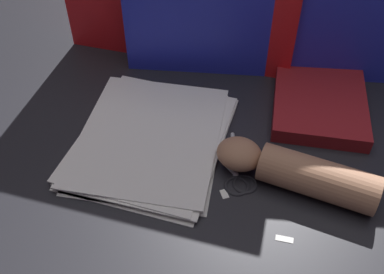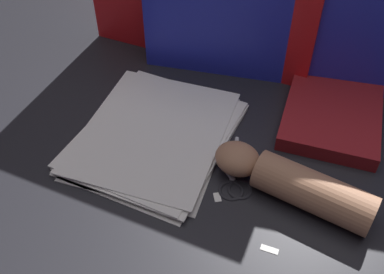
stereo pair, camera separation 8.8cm
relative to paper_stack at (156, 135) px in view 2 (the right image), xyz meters
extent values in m
plane|color=black|center=(0.12, -0.04, -0.01)|extent=(6.00, 6.00, 0.00)
cube|color=white|center=(0.00, -0.01, -0.01)|extent=(0.31, 0.37, 0.00)
cube|color=white|center=(0.00, 0.00, 0.00)|extent=(0.31, 0.37, 0.00)
cube|color=white|center=(0.00, 0.00, 0.00)|extent=(0.31, 0.37, 0.00)
cube|color=white|center=(0.00, 0.00, 0.00)|extent=(0.30, 0.37, 0.00)
cube|color=white|center=(0.00, 0.00, 0.00)|extent=(0.32, 0.37, 0.00)
cube|color=white|center=(0.00, 0.00, 0.01)|extent=(0.30, 0.36, 0.00)
cube|color=maroon|center=(0.34, 0.20, 0.01)|extent=(0.22, 0.29, 0.03)
sphere|color=silver|center=(0.19, -0.05, 0.00)|extent=(0.01, 0.01, 0.01)
cylinder|color=silver|center=(0.15, -0.01, 0.00)|extent=(0.09, 0.09, 0.01)
torus|color=black|center=(0.21, -0.07, 0.00)|extent=(0.07, 0.07, 0.01)
cylinder|color=silver|center=(0.18, 0.01, 0.00)|extent=(0.03, 0.12, 0.01)
torus|color=black|center=(0.19, -0.08, 0.00)|extent=(0.06, 0.06, 0.01)
cylinder|color=#A87556|center=(0.34, -0.06, 0.03)|extent=(0.23, 0.11, 0.07)
ellipsoid|color=#A87556|center=(0.19, -0.03, 0.03)|extent=(0.10, 0.09, 0.06)
cube|color=white|center=(0.29, -0.18, -0.01)|extent=(0.03, 0.01, 0.00)
cube|color=white|center=(0.18, -0.10, -0.01)|extent=(0.02, 0.03, 0.00)
cylinder|color=red|center=(-0.08, -0.08, -0.01)|extent=(0.08, 0.12, 0.01)
camera|label=1|loc=(0.24, -0.64, 0.67)|focal=42.00mm
camera|label=2|loc=(0.32, -0.61, 0.67)|focal=42.00mm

